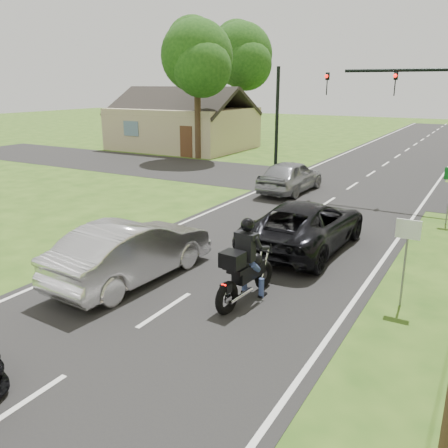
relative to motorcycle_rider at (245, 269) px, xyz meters
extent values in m
plane|color=#2B4F16|center=(-1.38, -1.36, -0.83)|extent=(140.00, 140.00, 0.00)
cube|color=black|center=(-1.38, 8.64, -0.82)|extent=(8.00, 100.00, 0.01)
cube|color=black|center=(-1.38, 14.64, -0.82)|extent=(60.00, 7.00, 0.01)
torus|color=black|center=(0.07, 0.91, -0.46)|extent=(0.22, 0.74, 0.73)
torus|color=black|center=(-0.06, -0.75, -0.46)|extent=(0.24, 0.81, 0.80)
cube|color=black|center=(0.01, 0.19, -0.12)|extent=(0.40, 1.08, 0.33)
sphere|color=black|center=(0.04, 0.47, 0.08)|extent=(0.38, 0.38, 0.38)
cube|color=black|center=(-0.02, -0.20, 0.08)|extent=(0.43, 0.64, 0.11)
cube|color=#FF0C07|center=(-0.07, -0.87, -0.10)|extent=(0.11, 0.04, 0.06)
cylinder|color=silver|center=(0.14, -0.43, -0.48)|extent=(0.17, 0.89, 0.10)
cylinder|color=black|center=(0.05, 0.69, 0.28)|extent=(0.69, 0.10, 0.04)
cube|color=black|center=(-0.05, -0.53, 0.41)|extent=(0.52, 0.48, 0.36)
cube|color=black|center=(0.00, 0.02, 0.55)|extent=(0.46, 0.28, 0.67)
sphere|color=black|center=(0.01, 0.10, 1.08)|extent=(0.33, 0.33, 0.33)
cylinder|color=navy|center=(-0.21, 0.41, -0.57)|extent=(0.14, 0.14, 0.50)
cylinder|color=navy|center=(0.27, 0.37, -0.57)|extent=(0.14, 0.14, 0.50)
imported|color=black|center=(-0.11, 4.39, -0.05)|extent=(2.67, 5.56, 1.53)
imported|color=silver|center=(-3.20, -0.32, -0.01)|extent=(2.02, 5.00, 1.61)
imported|color=gray|center=(-3.63, 11.75, -0.04)|extent=(2.00, 4.62, 1.55)
cylinder|color=black|center=(1.12, 12.64, 4.77)|extent=(5.40, 0.14, 0.14)
imported|color=black|center=(0.62, 12.64, 4.22)|extent=(0.16, 0.36, 1.00)
imported|color=black|center=(-2.38, 12.64, 4.22)|extent=(0.16, 0.36, 1.00)
sphere|color=#FF0C07|center=(0.62, 12.46, 4.55)|extent=(0.16, 0.16, 0.16)
sphere|color=#FF0C07|center=(-2.38, 12.46, 4.55)|extent=(0.16, 0.16, 0.16)
cylinder|color=black|center=(-6.58, 16.64, 2.17)|extent=(0.20, 0.20, 6.00)
cylinder|color=slate|center=(3.32, 1.64, 0.17)|extent=(0.05, 0.05, 2.00)
cube|color=silver|center=(3.32, 1.61, 1.07)|extent=(0.55, 0.04, 0.45)
cylinder|color=#332316|center=(-13.38, 18.64, 2.25)|extent=(0.44, 0.44, 6.16)
sphere|color=#163B10|center=(-13.38, 18.64, 5.99)|extent=(4.80, 4.80, 4.80)
sphere|color=#163B10|center=(-12.58, 18.00, 5.22)|extent=(3.84, 3.84, 3.84)
cylinder|color=#332316|center=(-15.38, 28.64, 2.53)|extent=(0.44, 0.44, 6.72)
sphere|color=#163B10|center=(-15.38, 28.64, 6.61)|extent=(5.40, 5.40, 5.40)
sphere|color=#163B10|center=(-14.48, 27.92, 5.77)|extent=(4.32, 4.32, 4.32)
cube|color=tan|center=(-17.38, 22.64, 0.77)|extent=(10.00, 8.00, 3.20)
cube|color=black|center=(-17.38, 20.64, 2.87)|extent=(10.20, 4.00, 2.29)
cube|color=black|center=(-17.38, 24.64, 2.87)|extent=(10.20, 4.00, 2.29)
camera|label=1|loc=(4.80, -9.34, 4.24)|focal=38.00mm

